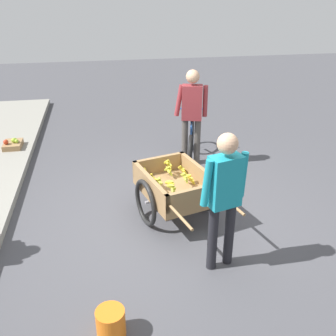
# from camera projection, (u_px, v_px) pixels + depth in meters

# --- Properties ---
(ground_plane) EXTENTS (24.00, 24.00, 0.00)m
(ground_plane) POSITION_uv_depth(u_px,v_px,m) (163.00, 217.00, 5.38)
(ground_plane) COLOR #47474C
(fruit_cart) EXTENTS (1.79, 1.18, 0.74)m
(fruit_cart) POSITION_uv_depth(u_px,v_px,m) (175.00, 188.00, 5.22)
(fruit_cart) COLOR #937047
(fruit_cart) RESTS_ON ground
(vendor_person) EXTENTS (0.28, 0.53, 1.62)m
(vendor_person) POSITION_uv_depth(u_px,v_px,m) (224.00, 191.00, 4.05)
(vendor_person) COLOR black
(vendor_person) RESTS_ON ground
(bicycle) EXTENTS (1.62, 0.59, 0.85)m
(bicycle) POSITION_uv_depth(u_px,v_px,m) (191.00, 142.00, 6.95)
(bicycle) COLOR black
(bicycle) RESTS_ON ground
(cyclist_person) EXTENTS (0.28, 0.55, 1.67)m
(cyclist_person) POSITION_uv_depth(u_px,v_px,m) (192.00, 109.00, 6.52)
(cyclist_person) COLOR #4C4742
(cyclist_person) RESTS_ON ground
(plastic_bucket) EXTENTS (0.27, 0.27, 0.29)m
(plastic_bucket) POSITION_uv_depth(u_px,v_px,m) (111.00, 323.00, 3.53)
(plastic_bucket) COLOR orange
(plastic_bucket) RESTS_ON ground
(apple_crate) EXTENTS (0.44, 0.32, 0.31)m
(apple_crate) POSITION_uv_depth(u_px,v_px,m) (13.00, 147.00, 7.31)
(apple_crate) COLOR #99754C
(apple_crate) RESTS_ON ground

